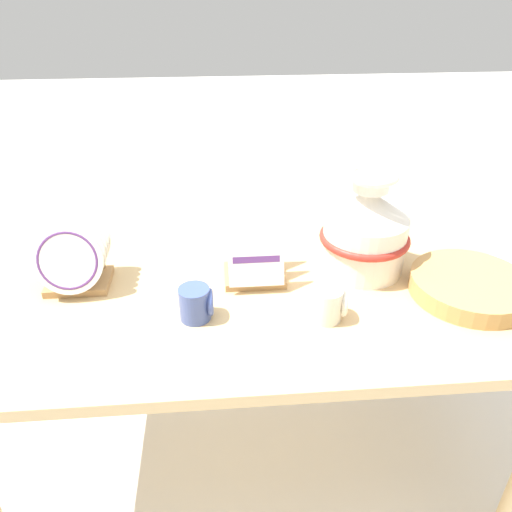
{
  "coord_description": "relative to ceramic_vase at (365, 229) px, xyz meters",
  "views": [
    {
      "loc": [
        -0.1,
        -1.22,
        1.56
      ],
      "look_at": [
        0.0,
        0.0,
        0.83
      ],
      "focal_mm": 35.0,
      "sensor_mm": 36.0,
      "label": 1
    }
  ],
  "objects": [
    {
      "name": "display_table",
      "position": [
        -0.34,
        -0.08,
        -0.21
      ],
      "size": [
        1.58,
        0.85,
        0.72
      ],
      "color": "tan",
      "rests_on": "ground_plane"
    },
    {
      "name": "mug_cobalt_glaze",
      "position": [
        -0.51,
        -0.21,
        -0.09
      ],
      "size": [
        0.09,
        0.08,
        0.09
      ],
      "color": "#42569E",
      "rests_on": "display_table"
    },
    {
      "name": "wicker_charger_stack",
      "position": [
        0.27,
        -0.17,
        -0.11
      ],
      "size": [
        0.34,
        0.34,
        0.05
      ],
      "color": "tan",
      "rests_on": "display_table"
    },
    {
      "name": "ground_plane",
      "position": [
        -0.34,
        -0.08,
        -0.86
      ],
      "size": [
        14.0,
        14.0,
        0.0
      ],
      "primitive_type": "plane",
      "color": "silver"
    },
    {
      "name": "dish_rack_square_plates",
      "position": [
        -0.34,
        -0.03,
        -0.08
      ],
      "size": [
        0.18,
        0.17,
        0.18
      ],
      "color": "tan",
      "rests_on": "display_table"
    },
    {
      "name": "dish_rack_round_plates",
      "position": [
        -0.86,
        -0.03,
        -0.05
      ],
      "size": [
        0.2,
        0.18,
        0.21
      ],
      "color": "tan",
      "rests_on": "display_table"
    },
    {
      "name": "ceramic_vase",
      "position": [
        0.0,
        0.0,
        0.0
      ],
      "size": [
        0.27,
        0.27,
        0.32
      ],
      "color": "white",
      "rests_on": "display_table"
    },
    {
      "name": "mug_cream_glaze",
      "position": [
        -0.16,
        -0.25,
        -0.09
      ],
      "size": [
        0.09,
        0.08,
        0.09
      ],
      "color": "silver",
      "rests_on": "display_table"
    }
  ]
}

